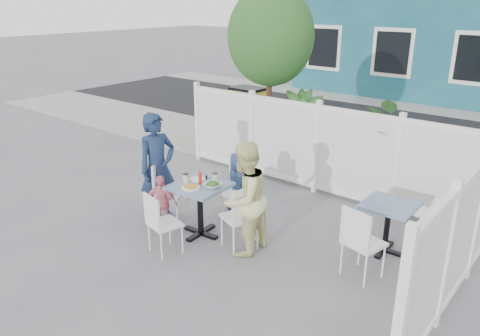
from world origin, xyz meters
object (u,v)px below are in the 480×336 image
Objects in this scene: spare_table at (388,215)px; man at (158,168)px; chair_near at (159,220)px; utility_cabinet at (248,117)px; toddler at (161,202)px; woman at (244,199)px; chair_back at (239,186)px; chair_right at (242,213)px; main_table at (200,196)px; chair_left at (167,187)px; boy at (238,184)px.

man is at bearing -158.40° from spare_table.
chair_near is at bearing -139.83° from spare_table.
utility_cabinet reaches higher than spare_table.
toddler is (0.29, -0.22, -0.43)m from man.
spare_table is at bearing 126.63° from woman.
utility_cabinet reaches higher than chair_back.
chair_right is 1.06× the size of chair_back.
chair_back is (0.06, 0.82, -0.09)m from main_table.
chair_left is 1.13m from boy.
chair_right is 1.12m from chair_near.
man is (-0.83, 0.73, 0.35)m from chair_near.
utility_cabinet reaches higher than chair_near.
chair_back is at bearing -38.89° from man.
utility_cabinet is at bearing 128.60° from chair_near.
spare_table is at bearing -59.44° from man.
chair_back reaches higher than spare_table.
spare_table is at bearing 53.37° from chair_near.
chair_near is (-0.80, -0.78, -0.05)m from chair_right.
chair_back reaches higher than toddler.
chair_left is at bearing -93.49° from woman.
chair_near is 0.75m from toddler.
spare_table is 0.42× the size of man.
toddler is at bearing -152.97° from spare_table.
main_table is 0.90m from boy.
man reaches higher than boy.
chair_left is 0.60× the size of woman.
boy is at bearing 102.25° from chair_near.
main_table is 0.76m from chair_left.
chair_near is 1.16m from man.
toddler is at bearing -66.71° from utility_cabinet.
woman reaches higher than chair_near.
woman is (1.68, 0.03, -0.07)m from man.
main_table is 0.83× the size of chair_right.
toddler is at bearing -117.97° from man.
utility_cabinet is at bearing 28.58° from man.
boy reaches higher than spare_table.
man is (-0.87, -0.02, 0.24)m from main_table.
chair_near is (-2.36, -2.00, -0.04)m from spare_table.
main_table is 0.83m from woman.
woman is 1.23m from boy.
man reaches higher than spare_table.
man reaches higher than woman.
woman is at bearing 69.83° from chair_left.
boy is (0.03, 1.64, 0.01)m from chair_near.
toddler is at bearing 12.49° from chair_left.
chair_near is at bearing 22.94° from chair_left.
man is at bearing -69.16° from utility_cabinet.
chair_left reaches higher than chair_near.
woman is at bearing -13.98° from toddler.
boy reaches higher than chair_left.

